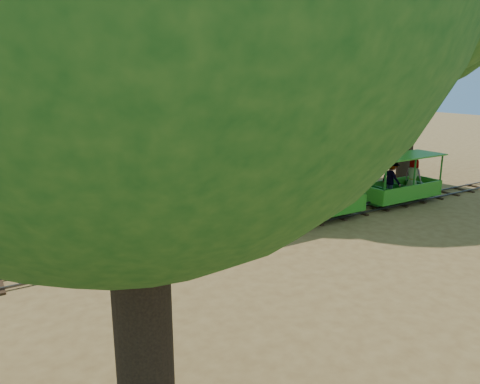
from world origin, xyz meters
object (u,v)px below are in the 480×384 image
carriage_front (320,197)px  carriage_rear (400,182)px  locomotive (227,179)px  fence (179,167)px

carriage_front → carriage_rear: bearing=-0.0°
locomotive → fence: locomotive is taller
locomotive → carriage_front: size_ratio=0.96×
carriage_rear → fence: carriage_rear is taller
carriage_front → carriage_rear: size_ratio=1.00×
locomotive → carriage_rear: locomotive is taller
carriage_front → fence: (-1.29, 8.00, -0.19)m
carriage_front → fence: carriage_front is taller
carriage_front → carriage_rear: (3.83, -0.00, 0.04)m
carriage_rear → fence: bearing=122.6°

